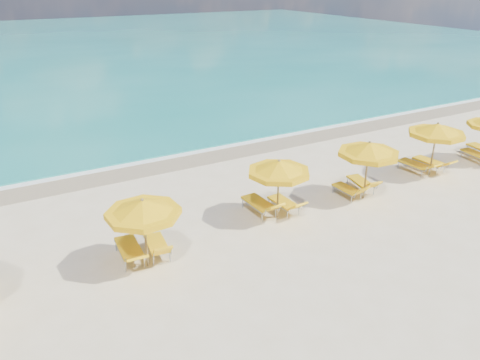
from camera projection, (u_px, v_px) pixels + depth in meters
ground_plane at (261, 227)px, 16.04m from camera, size 120.00×120.00×0.00m
ocean at (45, 49)px, 54.34m from camera, size 120.00×80.00×0.30m
wet_sand_band at (179, 159)px, 21.94m from camera, size 120.00×2.60×0.01m
foam_line at (172, 154)px, 22.58m from camera, size 120.00×1.20×0.03m
whitecap_near at (18, 125)px, 26.92m from camera, size 14.00×0.36×0.05m
whitecap_far at (192, 79)px, 38.77m from camera, size 18.00×0.30×0.05m
umbrella_3 at (143, 209)px, 13.19m from camera, size 2.77×2.77×2.22m
umbrella_4 at (279, 168)px, 15.93m from camera, size 2.55×2.55×2.22m
umbrella_5 at (369, 150)px, 17.33m from camera, size 2.91×2.91×2.34m
umbrella_6 at (437, 130)px, 19.44m from camera, size 3.05×3.05×2.36m
lounger_3_left at (130, 253)px, 14.14m from camera, size 0.75×1.97×0.77m
lounger_3_right at (157, 249)px, 14.39m from camera, size 0.75×1.71×0.82m
lounger_4_left at (260, 208)px, 16.87m from camera, size 0.72×1.97×0.86m
lounger_4_right at (284, 206)px, 17.03m from camera, size 0.64×1.73×0.76m
lounger_5_left at (347, 192)px, 18.15m from camera, size 0.57×1.57×0.75m
lounger_5_right at (361, 185)px, 18.72m from camera, size 0.86×1.78×0.78m
lounger_6_left at (415, 168)px, 20.41m from camera, size 0.78×1.90×0.74m
lounger_6_right at (430, 165)px, 20.69m from camera, size 0.76×1.90×0.75m
lounger_7_left at (476, 157)px, 21.61m from camera, size 0.82×1.84×0.75m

